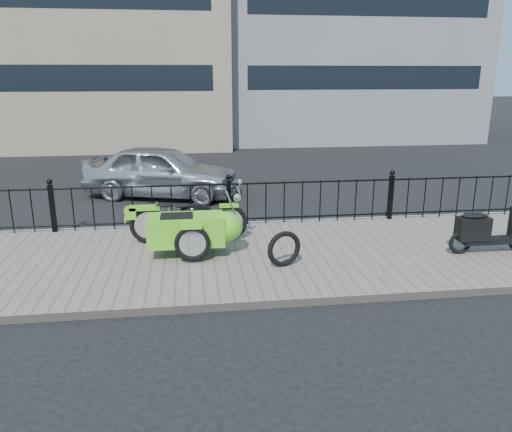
{
  "coord_description": "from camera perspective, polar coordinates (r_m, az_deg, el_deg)",
  "views": [
    {
      "loc": [
        -0.75,
        -8.68,
        3.17
      ],
      "look_at": [
        0.39,
        -0.1,
        0.7
      ],
      "focal_mm": 35.0,
      "sensor_mm": 36.0,
      "label": 1
    }
  ],
  "objects": [
    {
      "name": "spare_tire",
      "position": [
        8.15,
        3.23,
        -3.77
      ],
      "size": [
        0.6,
        0.27,
        0.6
      ],
      "primitive_type": "torus",
      "rotation": [
        1.57,
        0.0,
        0.32
      ],
      "color": "black",
      "rests_on": "sidewalk"
    },
    {
      "name": "curb",
      "position": [
        10.61,
        -3.15,
        -1.1
      ],
      "size": [
        30.0,
        0.1,
        0.12
      ],
      "primitive_type": "cube",
      "color": "gray",
      "rests_on": "ground"
    },
    {
      "name": "sedan_car",
      "position": [
        13.43,
        -10.72,
        5.05
      ],
      "size": [
        4.35,
        2.77,
        1.38
      ],
      "primitive_type": "imported",
      "rotation": [
        0.0,
        0.0,
        1.27
      ],
      "color": "#B3B5BA",
      "rests_on": "ground"
    },
    {
      "name": "ground",
      "position": [
        9.27,
        -2.45,
        -4.05
      ],
      "size": [
        120.0,
        120.0,
        0.0
      ],
      "primitive_type": "plane",
      "color": "black",
      "rests_on": "ground"
    },
    {
      "name": "motorcycle_sidecar",
      "position": [
        8.78,
        -6.83,
        -1.21
      ],
      "size": [
        2.28,
        1.48,
        0.98
      ],
      "color": "black",
      "rests_on": "sidewalk"
    },
    {
      "name": "iron_fence",
      "position": [
        10.33,
        -3.14,
        1.47
      ],
      "size": [
        14.11,
        0.11,
        1.08
      ],
      "color": "black",
      "rests_on": "sidewalk"
    },
    {
      "name": "sidewalk",
      "position": [
        8.78,
        -2.16,
        -4.79
      ],
      "size": [
        30.0,
        3.8,
        0.12
      ],
      "primitive_type": "cube",
      "color": "#6E665D",
      "rests_on": "ground"
    },
    {
      "name": "scooter",
      "position": [
        9.6,
        24.78,
        -1.55
      ],
      "size": [
        1.54,
        0.45,
        1.04
      ],
      "color": "black",
      "rests_on": "sidewalk"
    },
    {
      "name": "building_tan",
      "position": [
        25.38,
        -20.91,
        21.4
      ],
      "size": [
        14.0,
        8.01,
        12.0
      ],
      "color": "gray",
      "rests_on": "ground"
    }
  ]
}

